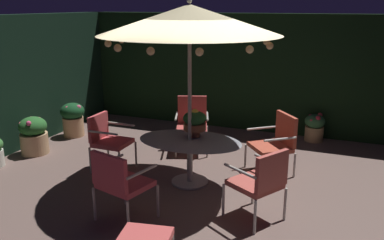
% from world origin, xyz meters
% --- Properties ---
extents(ground_plane, '(8.17, 6.79, 0.02)m').
position_xyz_m(ground_plane, '(0.00, 0.00, -0.01)').
color(ground_plane, brown).
extents(hedge_backdrop_rear, '(8.17, 0.30, 2.52)m').
position_xyz_m(hedge_backdrop_rear, '(0.00, 3.25, 1.26)').
color(hedge_backdrop_rear, black).
rests_on(hedge_backdrop_rear, ground_plane).
extents(patio_dining_table, '(1.62, 1.07, 0.71)m').
position_xyz_m(patio_dining_table, '(-0.21, 0.06, 0.56)').
color(patio_dining_table, '#B4B2A8').
rests_on(patio_dining_table, ground_plane).
extents(patio_umbrella, '(2.62, 2.62, 2.77)m').
position_xyz_m(patio_umbrella, '(-0.21, 0.06, 2.48)').
color(patio_umbrella, '#B8B4A8').
rests_on(patio_umbrella, ground_plane).
extents(centerpiece_planter, '(0.36, 0.36, 0.45)m').
position_xyz_m(centerpiece_planter, '(-0.19, 0.23, 0.96)').
color(centerpiece_planter, '#A96A46').
rests_on(centerpiece_planter, patio_dining_table).
extents(patio_chair_north, '(0.78, 0.78, 1.02)m').
position_xyz_m(patio_chair_north, '(-0.73, 1.46, 0.57)').
color(patio_chair_north, '#B3B3A5').
rests_on(patio_chair_north, ground_plane).
extents(patio_chair_northeast, '(0.59, 0.57, 0.95)m').
position_xyz_m(patio_chair_northeast, '(-1.68, 0.06, 0.57)').
color(patio_chair_northeast, '#BBB6A3').
rests_on(patio_chair_northeast, ground_plane).
extents(patio_chair_east, '(0.76, 0.71, 0.96)m').
position_xyz_m(patio_chair_east, '(-0.59, -1.36, 0.58)').
color(patio_chair_east, '#B8B0A7').
rests_on(patio_chair_east, ground_plane).
extents(patio_chair_southeast, '(0.81, 0.80, 0.98)m').
position_xyz_m(patio_chair_southeast, '(1.06, -0.70, 0.58)').
color(patio_chair_southeast, '#B6B1AA').
rests_on(patio_chair_southeast, ground_plane).
extents(patio_chair_south, '(0.87, 0.88, 0.98)m').
position_xyz_m(patio_chair_south, '(0.95, 0.99, 0.55)').
color(patio_chair_south, '#BCB5AC').
rests_on(patio_chair_south, ground_plane).
extents(ottoman_footrest, '(0.59, 0.51, 0.42)m').
position_xyz_m(ottoman_footrest, '(0.17, -2.13, 0.36)').
color(ottoman_footrest, '#B8B0AB').
rests_on(ottoman_footrest, ground_plane).
extents(potted_plant_back_right, '(0.49, 0.49, 0.71)m').
position_xyz_m(potted_plant_back_right, '(-3.37, 1.33, 0.39)').
color(potted_plant_back_right, tan).
rests_on(potted_plant_back_right, ground_plane).
extents(potted_plant_left_near, '(0.40, 0.40, 0.56)m').
position_xyz_m(potted_plant_left_near, '(1.40, 2.87, 0.30)').
color(potted_plant_left_near, tan).
rests_on(potted_plant_left_near, ground_plane).
extents(potted_plant_back_left, '(0.51, 0.51, 0.70)m').
position_xyz_m(potted_plant_back_left, '(-3.39, 0.20, 0.36)').
color(potted_plant_back_left, tan).
rests_on(potted_plant_back_left, ground_plane).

